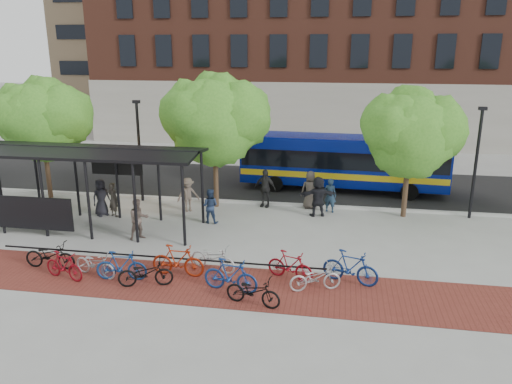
% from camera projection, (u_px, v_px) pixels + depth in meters
% --- Properties ---
extents(ground, '(160.00, 160.00, 0.00)m').
position_uv_depth(ground, '(266.00, 233.00, 21.23)').
color(ground, '#9E9E99').
rests_on(ground, ground).
extents(asphalt_street, '(160.00, 8.00, 0.01)m').
position_uv_depth(asphalt_street, '(287.00, 184.00, 28.79)').
color(asphalt_street, black).
rests_on(asphalt_street, ground).
extents(curb, '(160.00, 0.25, 0.12)m').
position_uv_depth(curb, '(278.00, 204.00, 24.99)').
color(curb, '#B7B7B2').
rests_on(curb, ground).
extents(brick_strip, '(24.00, 3.00, 0.01)m').
position_uv_depth(brick_strip, '(185.00, 282.00, 16.82)').
color(brick_strip, maroon).
rests_on(brick_strip, ground).
extents(bike_rack_rail, '(12.00, 0.05, 0.95)m').
position_uv_depth(bike_rack_rail, '(158.00, 268.00, 17.89)').
color(bike_rack_rail, black).
rests_on(bike_rack_rail, ground).
extents(building_brick, '(55.00, 14.00, 20.00)m').
position_uv_depth(building_brick, '(433.00, 17.00, 41.36)').
color(building_brick, brown).
rests_on(building_brick, ground).
extents(bus_shelter, '(10.60, 3.07, 3.60)m').
position_uv_depth(bus_shelter, '(76.00, 160.00, 21.25)').
color(bus_shelter, black).
rests_on(bus_shelter, ground).
extents(tree_a, '(4.90, 4.00, 6.18)m').
position_uv_depth(tree_a, '(43.00, 117.00, 25.14)').
color(tree_a, '#382619').
rests_on(tree_a, ground).
extents(tree_b, '(5.15, 4.20, 6.47)m').
position_uv_depth(tree_b, '(217.00, 116.00, 23.61)').
color(tree_b, '#382619').
rests_on(tree_b, ground).
extents(tree_c, '(4.66, 3.80, 5.92)m').
position_uv_depth(tree_c, '(412.00, 130.00, 22.26)').
color(tree_c, '#382619').
rests_on(tree_c, ground).
extents(lamp_post_left, '(0.35, 0.20, 5.12)m').
position_uv_depth(lamp_post_left, '(139.00, 148.00, 25.00)').
color(lamp_post_left, black).
rests_on(lamp_post_left, ground).
extents(lamp_post_right, '(0.35, 0.20, 5.12)m').
position_uv_depth(lamp_post_right, '(476.00, 160.00, 22.39)').
color(lamp_post_right, black).
rests_on(lamp_post_right, ground).
extents(bus, '(11.13, 3.07, 2.98)m').
position_uv_depth(bus, '(343.00, 160.00, 27.18)').
color(bus, navy).
rests_on(bus, ground).
extents(bike_0, '(1.90, 0.68, 0.99)m').
position_uv_depth(bike_0, '(50.00, 255.00, 17.79)').
color(bike_0, black).
rests_on(bike_0, ground).
extents(bike_1, '(1.70, 0.90, 0.98)m').
position_uv_depth(bike_1, '(64.00, 266.00, 16.96)').
color(bike_1, maroon).
rests_on(bike_1, ground).
extents(bike_2, '(1.85, 1.10, 0.92)m').
position_uv_depth(bike_2, '(95.00, 264.00, 17.18)').
color(bike_2, '#A9A8AB').
rests_on(bike_2, ground).
extents(bike_3, '(1.80, 0.71, 1.05)m').
position_uv_depth(bike_3, '(121.00, 266.00, 16.87)').
color(bike_3, navy).
rests_on(bike_3, ground).
extents(bike_4, '(1.92, 1.10, 0.95)m').
position_uv_depth(bike_4, '(145.00, 273.00, 16.45)').
color(bike_4, black).
rests_on(bike_4, ground).
extents(bike_5, '(1.90, 0.60, 1.13)m').
position_uv_depth(bike_5, '(178.00, 261.00, 17.18)').
color(bike_5, '#97260D').
rests_on(bike_5, ground).
extents(bike_6, '(1.92, 1.21, 0.95)m').
position_uv_depth(bike_6, '(213.00, 258.00, 17.64)').
color(bike_6, '#B2B2B4').
rests_on(bike_6, ground).
extents(bike_7, '(1.93, 0.85, 1.12)m').
position_uv_depth(bike_7, '(231.00, 275.00, 16.08)').
color(bike_7, navy).
rests_on(bike_7, ground).
extents(bike_8, '(1.87, 1.00, 0.94)m').
position_uv_depth(bike_8, '(253.00, 291.00, 15.25)').
color(bike_8, black).
rests_on(bike_8, ground).
extents(bike_9, '(1.75, 1.02, 1.01)m').
position_uv_depth(bike_9, '(290.00, 265.00, 16.94)').
color(bike_9, maroon).
rests_on(bike_9, ground).
extents(bike_10, '(1.81, 1.12, 0.90)m').
position_uv_depth(bike_10, '(315.00, 278.00, 16.18)').
color(bike_10, '#A9A9AC').
rests_on(bike_10, ground).
extents(bike_11, '(2.00, 1.11, 1.16)m').
position_uv_depth(bike_11, '(350.00, 267.00, 16.63)').
color(bike_11, navy).
rests_on(bike_11, ground).
extents(pedestrian_0, '(0.97, 1.02, 1.76)m').
position_uv_depth(pedestrian_0, '(101.00, 197.00, 23.26)').
color(pedestrian_0, black).
rests_on(pedestrian_0, ground).
extents(pedestrian_1, '(0.70, 0.61, 1.62)m').
position_uv_depth(pedestrian_1, '(113.00, 200.00, 23.17)').
color(pedestrian_1, '#38332D').
rests_on(pedestrian_1, ground).
extents(pedestrian_2, '(0.78, 0.62, 1.58)m').
position_uv_depth(pedestrian_2, '(210.00, 206.00, 22.31)').
color(pedestrian_2, '#202F4C').
rests_on(pedestrian_2, ground).
extents(pedestrian_3, '(1.24, 1.08, 1.66)m').
position_uv_depth(pedestrian_3, '(188.00, 195.00, 23.85)').
color(pedestrian_3, brown).
rests_on(pedestrian_3, ground).
extents(pedestrian_4, '(1.18, 0.70, 1.89)m').
position_uv_depth(pedestrian_4, '(265.00, 188.00, 24.54)').
color(pedestrian_4, '#242424').
rests_on(pedestrian_4, ground).
extents(pedestrian_5, '(1.85, 1.00, 1.91)m').
position_uv_depth(pedestrian_5, '(318.00, 196.00, 23.16)').
color(pedestrian_5, black).
rests_on(pedestrian_5, ground).
extents(pedestrian_6, '(1.02, 0.78, 1.86)m').
position_uv_depth(pedestrian_6, '(310.00, 190.00, 24.30)').
color(pedestrian_6, '#423B34').
rests_on(pedestrian_6, ground).
extents(pedestrian_7, '(0.68, 0.54, 1.65)m').
position_uv_depth(pedestrian_7, '(330.00, 195.00, 23.78)').
color(pedestrian_7, '#20354B').
rests_on(pedestrian_7, ground).
extents(pedestrian_8, '(1.06, 1.03, 1.72)m').
position_uv_depth(pedestrian_8, '(139.00, 219.00, 20.39)').
color(pedestrian_8, brown).
rests_on(pedestrian_8, ground).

